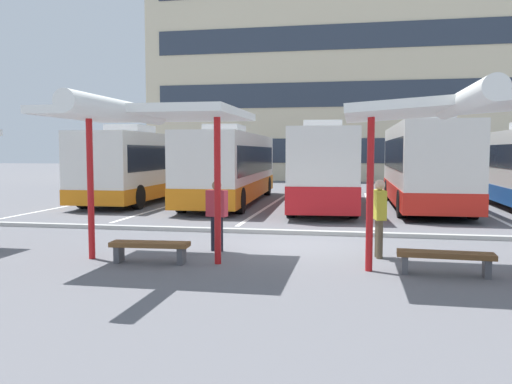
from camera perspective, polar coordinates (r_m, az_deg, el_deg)
name	(u,v)px	position (r m, az deg, el deg)	size (l,w,h in m)	color
ground_plane	(294,245)	(13.37, 4.18, -5.72)	(160.00, 160.00, 0.00)	slate
terminal_building	(339,81)	(50.04, 9.05, 11.78)	(31.32, 15.97, 20.33)	beige
coach_bus_0	(142,166)	(25.46, -12.29, 2.74)	(2.83, 10.27, 3.52)	silver
coach_bus_1	(231,168)	(24.05, -2.69, 2.63)	(3.00, 11.78, 3.48)	silver
coach_bus_2	(322,169)	(22.45, 7.17, 2.52)	(3.17, 10.99, 3.54)	silver
coach_bus_3	(424,166)	(22.74, 17.84, 2.74)	(2.73, 10.08, 3.77)	silver
lane_stripe_0	(94,201)	(26.07, -17.22, -0.93)	(0.16, 14.00, 0.01)	white
lane_stripe_1	(180,203)	(24.37, -8.30, -1.14)	(0.16, 14.00, 0.01)	white
lane_stripe_2	(271,204)	(23.34, 1.67, -1.34)	(0.16, 14.00, 0.01)	white
lane_stripe_3	(369,206)	(23.08, 12.22, -1.51)	(0.16, 14.00, 0.01)	white
lane_stripe_4	(474,208)	(23.59, 22.65, -1.62)	(0.16, 14.00, 0.01)	white
waiting_shelter_1	(146,117)	(11.11, -11.85, 7.99)	(3.86, 5.05, 3.29)	red
bench_2	(150,247)	(11.35, -11.46, -5.91)	(1.69, 0.52, 0.45)	brown
waiting_shelter_2	(451,110)	(10.33, 20.43, 8.33)	(3.83, 5.07, 3.39)	red
bench_3	(445,258)	(10.66, 19.87, -6.74)	(1.80, 0.52, 0.45)	brown
platform_kerb	(301,232)	(14.96, 4.88, -4.40)	(44.00, 0.24, 0.12)	#ADADA8
waiting_passenger_0	(217,211)	(12.37, -4.28, -2.03)	(0.52, 0.32, 1.67)	black
waiting_passenger_2	(379,212)	(11.88, 13.25, -2.18)	(0.30, 0.53, 1.73)	brown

